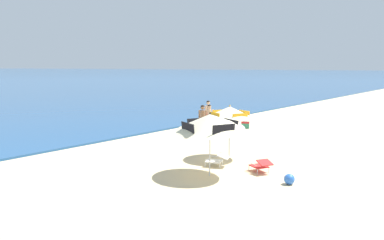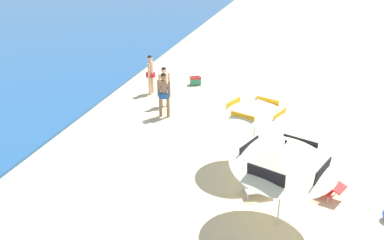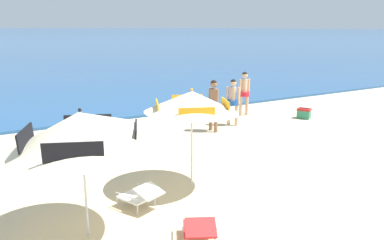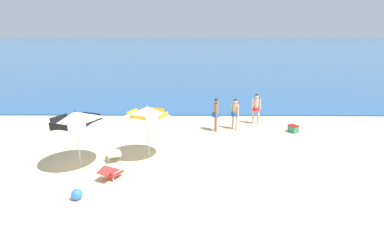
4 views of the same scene
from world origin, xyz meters
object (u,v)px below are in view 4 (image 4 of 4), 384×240
at_px(lounge_chair_beside_umbrella, 114,154).
at_px(person_standing_near_shore, 235,112).
at_px(cooler_box, 293,129).
at_px(beach_umbrella_striped_second, 148,112).
at_px(person_wading_in, 216,112).
at_px(beach_ball, 77,194).
at_px(beach_umbrella_striped_main, 76,119).
at_px(lounge_chair_under_umbrella, 111,172).
at_px(person_standing_beside, 256,107).

relative_size(lounge_chair_beside_umbrella, person_standing_near_shore, 0.59).
bearing_deg(cooler_box, beach_umbrella_striped_second, -153.75).
xyz_separation_m(person_wading_in, beach_ball, (-4.81, -7.25, -0.85)).
height_order(beach_umbrella_striped_main, lounge_chair_under_umbrella, beach_umbrella_striped_main).
xyz_separation_m(lounge_chair_under_umbrella, person_wading_in, (4.12, 5.83, 0.74)).
relative_size(person_standing_beside, cooler_box, 2.93).
height_order(person_standing_near_shore, person_wading_in, person_wading_in).
xyz_separation_m(lounge_chair_under_umbrella, lounge_chair_beside_umbrella, (-0.32, 1.71, -0.00)).
bearing_deg(beach_umbrella_striped_main, beach_umbrella_striped_second, 19.05).
bearing_deg(person_standing_beside, beach_umbrella_striped_main, -143.06).
relative_size(lounge_chair_under_umbrella, person_standing_near_shore, 0.60).
bearing_deg(lounge_chair_under_umbrella, cooler_box, 34.29).
height_order(person_standing_near_shore, beach_ball, person_standing_near_shore).
xyz_separation_m(person_standing_beside, cooler_box, (1.70, -1.63, -0.82)).
relative_size(person_standing_beside, beach_ball, 4.98).
bearing_deg(person_standing_near_shore, lounge_chair_under_umbrella, -130.05).
relative_size(person_standing_near_shore, person_wading_in, 0.95).
relative_size(beach_umbrella_striped_main, person_wading_in, 1.70).
bearing_deg(person_standing_near_shore, person_standing_beside, 38.62).
distance_m(lounge_chair_beside_umbrella, person_wading_in, 6.11).
distance_m(beach_umbrella_striped_second, person_standing_beside, 7.57).
xyz_separation_m(beach_umbrella_striped_main, beach_ball, (0.84, -2.61, -1.74)).
distance_m(beach_umbrella_striped_main, beach_umbrella_striped_second, 2.74).
bearing_deg(person_wading_in, lounge_chair_under_umbrella, -125.27).
bearing_deg(beach_ball, person_standing_beside, 50.20).
distance_m(beach_umbrella_striped_second, beach_ball, 4.30).
xyz_separation_m(beach_umbrella_striped_second, person_standing_near_shore, (4.12, 4.09, -0.98)).
bearing_deg(beach_umbrella_striped_main, person_wading_in, 39.44).
bearing_deg(cooler_box, beach_ball, -141.73).
xyz_separation_m(lounge_chair_under_umbrella, cooler_box, (8.23, 5.61, -0.08)).
xyz_separation_m(person_standing_beside, person_wading_in, (-2.41, -1.41, 0.00)).
xyz_separation_m(beach_umbrella_striped_second, cooler_box, (7.16, 3.53, -1.75)).
bearing_deg(beach_umbrella_striped_second, person_standing_near_shore, 44.80).
xyz_separation_m(person_standing_beside, beach_ball, (-7.22, -8.66, -0.84)).
distance_m(beach_umbrella_striped_main, person_wading_in, 7.37).
bearing_deg(person_wading_in, beach_ball, -123.55).
height_order(person_standing_beside, cooler_box, person_standing_beside).
distance_m(cooler_box, beach_ball, 11.35).
relative_size(beach_umbrella_striped_second, person_standing_beside, 1.43).
height_order(lounge_chair_beside_umbrella, person_standing_beside, person_standing_beside).
distance_m(lounge_chair_under_umbrella, person_standing_near_shore, 8.09).
bearing_deg(lounge_chair_under_umbrella, person_wading_in, 54.73).
distance_m(person_standing_beside, person_wading_in, 2.79).
distance_m(lounge_chair_beside_umbrella, cooler_box, 9.40).
distance_m(beach_umbrella_striped_main, person_standing_beside, 10.12).
xyz_separation_m(beach_umbrella_striped_second, person_standing_beside, (5.46, 5.16, -0.93)).
distance_m(lounge_chair_beside_umbrella, person_standing_near_shore, 7.12).
xyz_separation_m(beach_umbrella_striped_main, person_standing_near_shore, (6.71, 4.98, -0.94)).
relative_size(lounge_chair_under_umbrella, person_standing_beside, 0.57).
bearing_deg(beach_ball, lounge_chair_beside_umbrella, 83.41).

